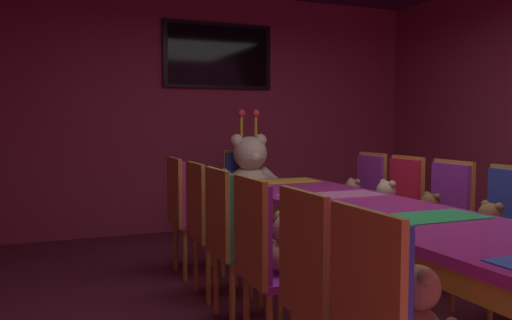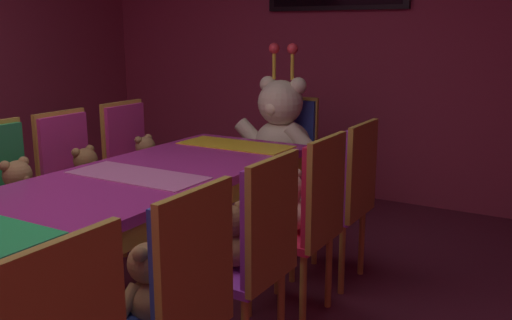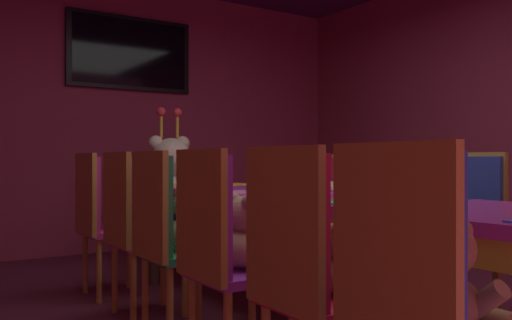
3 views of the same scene
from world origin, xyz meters
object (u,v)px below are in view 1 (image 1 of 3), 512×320
at_px(banquet_table, 370,218).
at_px(chair_right_2, 506,225).
at_px(chair_left_1, 318,279).
at_px(chair_left_4, 206,216).
at_px(teddy_left_1, 346,281).
at_px(chair_left_3, 229,230).
at_px(chair_left_5, 184,204).
at_px(chair_right_5, 365,194).
at_px(teddy_left_4, 225,215).
at_px(chair_right_3, 445,212).
at_px(chair_left_2, 264,250).
at_px(king_teddy_bear, 250,173).
at_px(teddy_right_4, 385,202).
at_px(teddy_left_2, 289,247).
at_px(teddy_left_5, 201,205).
at_px(chair_left_0, 384,320).
at_px(throne_chair, 244,187).
at_px(teddy_right_2, 489,228).
at_px(chair_right_4, 399,202).
at_px(teddy_left_0, 418,314).
at_px(teddy_right_5, 352,196).
at_px(wall_tv, 218,56).
at_px(teddy_right_3, 429,215).
at_px(teddy_left_3, 251,227).

xyz_separation_m(banquet_table, chair_right_2, (0.87, -0.28, -0.06)).
relative_size(chair_left_1, chair_left_4, 1.00).
distance_m(banquet_table, teddy_left_1, 1.10).
bearing_deg(chair_left_3, chair_left_5, 90.60).
height_order(teddy_left_1, chair_right_5, chair_right_5).
height_order(teddy_left_4, chair_right_3, chair_right_3).
height_order(chair_left_2, king_teddy_bear, king_teddy_bear).
bearing_deg(banquet_table, teddy_right_4, 48.80).
distance_m(chair_left_5, chair_right_3, 2.05).
height_order(teddy_left_2, teddy_left_5, teddy_left_2).
xyz_separation_m(chair_left_0, chair_left_2, (0.00, 1.06, 0.00)).
height_order(teddy_left_2, throne_chair, throne_chair).
xyz_separation_m(chair_right_2, teddy_right_2, (-0.14, -0.00, -0.01)).
height_order(chair_left_5, teddy_right_2, chair_left_5).
xyz_separation_m(chair_right_2, chair_right_4, (-0.00, 1.10, 0.00)).
relative_size(teddy_left_1, chair_right_4, 0.28).
relative_size(banquet_table, chair_left_4, 3.48).
distance_m(teddy_left_0, chair_left_5, 2.73).
bearing_deg(king_teddy_bear, chair_right_4, 34.51).
bearing_deg(teddy_left_4, teddy_right_4, 1.33).
distance_m(chair_left_2, teddy_left_4, 1.09).
bearing_deg(chair_left_0, chair_right_4, 51.40).
xyz_separation_m(chair_left_2, chair_right_3, (1.73, 0.57, 0.00)).
bearing_deg(chair_left_4, chair_left_1, -89.58).
bearing_deg(chair_left_3, teddy_left_4, 73.65).
xyz_separation_m(teddy_right_5, wall_tv, (-0.72, 1.77, 1.47)).
bearing_deg(teddy_right_3, teddy_left_3, -0.20).
xyz_separation_m(chair_right_4, teddy_right_5, (-0.14, 0.51, -0.01)).
xyz_separation_m(teddy_right_3, king_teddy_bear, (-0.72, 1.81, 0.18)).
xyz_separation_m(teddy_left_3, wall_tv, (0.71, 2.82, 1.45)).
bearing_deg(wall_tv, throne_chair, -90.00).
bearing_deg(chair_right_4, chair_left_2, 32.71).
xyz_separation_m(teddy_left_0, chair_right_2, (1.59, 1.07, 0.00)).
bearing_deg(chair_left_5, teddy_left_3, -81.79).
relative_size(teddy_left_5, chair_right_5, 0.32).
distance_m(teddy_right_3, teddy_right_5, 1.06).
distance_m(chair_left_0, chair_left_5, 2.73).
xyz_separation_m(chair_left_1, chair_left_3, (-0.02, 1.13, 0.00)).
bearing_deg(chair_right_5, teddy_left_5, -1.67).
relative_size(banquet_table, teddy_right_5, 11.07).
distance_m(chair_left_1, teddy_right_5, 2.68).
bearing_deg(chair_left_2, teddy_left_4, 81.86).
relative_size(chair_left_2, teddy_right_2, 3.08).
xyz_separation_m(throne_chair, king_teddy_bear, (0.00, -0.17, 0.16)).
bearing_deg(teddy_left_4, chair_left_2, -98.14).
relative_size(teddy_left_0, chair_right_4, 0.35).
bearing_deg(chair_left_0, teddy_left_2, 82.08).
bearing_deg(teddy_left_0, wall_tv, 80.84).
height_order(chair_left_1, chair_left_2, same).
bearing_deg(wall_tv, chair_left_1, -102.05).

